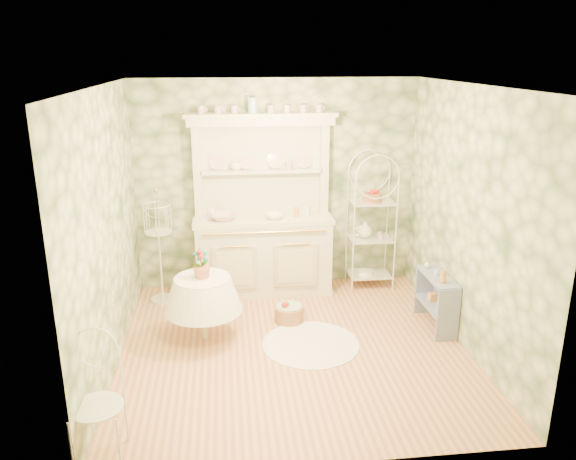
{
  "coord_description": "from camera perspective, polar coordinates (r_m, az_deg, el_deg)",
  "views": [
    {
      "loc": [
        -0.67,
        -5.27,
        2.99
      ],
      "look_at": [
        0.0,
        0.5,
        1.15
      ],
      "focal_mm": 35.0,
      "sensor_mm": 36.0,
      "label": 1
    }
  ],
  "objects": [
    {
      "name": "floor",
      "position": [
        6.09,
        0.55,
        -11.8
      ],
      "size": [
        3.6,
        3.6,
        0.0
      ],
      "primitive_type": "plane",
      "color": "tan",
      "rests_on": "ground"
    },
    {
      "name": "potted_geranium",
      "position": [
        6.0,
        -8.81,
        -3.54
      ],
      "size": [
        0.2,
        0.17,
        0.31
      ],
      "primitive_type": "imported",
      "rotation": [
        0.0,
        0.0,
        0.41
      ],
      "color": "#3F7238",
      "rests_on": "round_table"
    },
    {
      "name": "wall_left",
      "position": [
        5.63,
        -17.89,
        -0.22
      ],
      "size": [
        3.6,
        3.6,
        0.0
      ],
      "primitive_type": "plane",
      "color": "beige",
      "rests_on": "floor"
    },
    {
      "name": "lace_rug",
      "position": [
        6.15,
        2.33,
        -11.49
      ],
      "size": [
        1.33,
        1.33,
        0.01
      ],
      "primitive_type": "cylinder",
      "rotation": [
        0.0,
        0.0,
        -0.34
      ],
      "color": "white",
      "rests_on": "floor"
    },
    {
      "name": "cafe_chair",
      "position": [
        4.68,
        -18.76,
        -17.38
      ],
      "size": [
        0.4,
        0.4,
        0.76
      ],
      "primitive_type": "cube",
      "rotation": [
        0.0,
        0.0,
        -0.18
      ],
      "color": "white",
      "rests_on": "floor"
    },
    {
      "name": "cup_right",
      "position": [
        7.13,
        0.12,
        6.42
      ],
      "size": [
        0.12,
        0.12,
        0.1
      ],
      "primitive_type": "imported",
      "rotation": [
        0.0,
        0.0,
        -0.18
      ],
      "color": "white",
      "rests_on": "kitchen_dresser"
    },
    {
      "name": "wall_right",
      "position": [
        6.04,
        17.78,
        0.98
      ],
      "size": [
        3.6,
        3.6,
        0.0
      ],
      "primitive_type": "plane",
      "color": "beige",
      "rests_on": "floor"
    },
    {
      "name": "birdcage_stand",
      "position": [
        7.03,
        -12.96,
        -1.26
      ],
      "size": [
        0.37,
        0.37,
        1.55
      ],
      "primitive_type": "cube",
      "rotation": [
        0.0,
        0.0,
        -0.0
      ],
      "color": "white",
      "rests_on": "floor"
    },
    {
      "name": "bottle_amber",
      "position": [
        6.29,
        15.47,
        -4.61
      ],
      "size": [
        0.08,
        0.08,
        0.18
      ],
      "primitive_type": "imported",
      "rotation": [
        0.0,
        0.0,
        0.07
      ],
      "color": "#CB8740",
      "rests_on": "side_shelf"
    },
    {
      "name": "kitchen_dresser",
      "position": [
        7.05,
        -2.57,
        2.39
      ],
      "size": [
        1.87,
        0.61,
        2.29
      ],
      "primitive_type": "cube",
      "color": "silver",
      "rests_on": "floor"
    },
    {
      "name": "wall_back",
      "position": [
        7.29,
        -1.18,
        4.57
      ],
      "size": [
        3.6,
        3.6,
        0.0
      ],
      "primitive_type": "plane",
      "color": "beige",
      "rests_on": "floor"
    },
    {
      "name": "bowl_floral",
      "position": [
        7.0,
        -6.55,
        1.1
      ],
      "size": [
        0.32,
        0.32,
        0.08
      ],
      "primitive_type": "imported",
      "rotation": [
        0.0,
        0.0,
        -0.02
      ],
      "color": "white",
      "rests_on": "kitchen_dresser"
    },
    {
      "name": "bottle_glass",
      "position": [
        6.68,
        13.96,
        -3.49
      ],
      "size": [
        0.07,
        0.07,
        0.09
      ],
      "primitive_type": "imported",
      "rotation": [
        0.0,
        0.0,
        -0.09
      ],
      "color": "silver",
      "rests_on": "side_shelf"
    },
    {
      "name": "bakers_rack",
      "position": [
        7.39,
        8.47,
        1.08
      ],
      "size": [
        0.57,
        0.41,
        1.83
      ],
      "primitive_type": "cube",
      "rotation": [
        0.0,
        0.0,
        -0.01
      ],
      "color": "white",
      "rests_on": "floor"
    },
    {
      "name": "bottle_blue",
      "position": [
        6.46,
        14.92,
        -4.24
      ],
      "size": [
        0.05,
        0.05,
        0.1
      ],
      "primitive_type": "imported",
      "rotation": [
        0.0,
        0.0,
        0.06
      ],
      "color": "#9FCDDD",
      "rests_on": "side_shelf"
    },
    {
      "name": "ceiling",
      "position": [
        5.32,
        0.64,
        14.46
      ],
      "size": [
        3.6,
        3.6,
        0.0
      ],
      "primitive_type": "plane",
      "color": "white",
      "rests_on": "floor"
    },
    {
      "name": "side_shelf",
      "position": [
        6.61,
        14.81,
        -7.15
      ],
      "size": [
        0.33,
        0.7,
        0.58
      ],
      "primitive_type": "cube",
      "rotation": [
        0.0,
        0.0,
        -0.13
      ],
      "color": "#7785A6",
      "rests_on": "floor"
    },
    {
      "name": "floor_basket",
      "position": [
        6.58,
        0.13,
        -8.31
      ],
      "size": [
        0.48,
        0.48,
        0.24
      ],
      "primitive_type": "cylinder",
      "rotation": [
        0.0,
        0.0,
        -0.42
      ],
      "color": "#AD7047",
      "rests_on": "floor"
    },
    {
      "name": "cup_left",
      "position": [
        7.09,
        -5.29,
        6.27
      ],
      "size": [
        0.17,
        0.17,
        0.11
      ],
      "primitive_type": "imported",
      "rotation": [
        0.0,
        0.0,
        0.31
      ],
      "color": "white",
      "rests_on": "kitchen_dresser"
    },
    {
      "name": "round_table",
      "position": [
        6.17,
        -8.56,
        -7.73
      ],
      "size": [
        0.69,
        0.69,
        0.75
      ],
      "primitive_type": "cylinder",
      "rotation": [
        0.0,
        0.0,
        0.01
      ],
      "color": "white",
      "rests_on": "floor"
    },
    {
      "name": "bowl_white",
      "position": [
        7.0,
        -1.35,
        1.21
      ],
      "size": [
        0.29,
        0.29,
        0.07
      ],
      "primitive_type": "imported",
      "rotation": [
        0.0,
        0.0,
        0.35
      ],
      "color": "white",
      "rests_on": "kitchen_dresser"
    },
    {
      "name": "wall_front",
      "position": [
        3.89,
        3.93,
        -7.36
      ],
      "size": [
        3.6,
        3.6,
        0.0
      ],
      "primitive_type": "plane",
      "color": "beige",
      "rests_on": "floor"
    }
  ]
}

